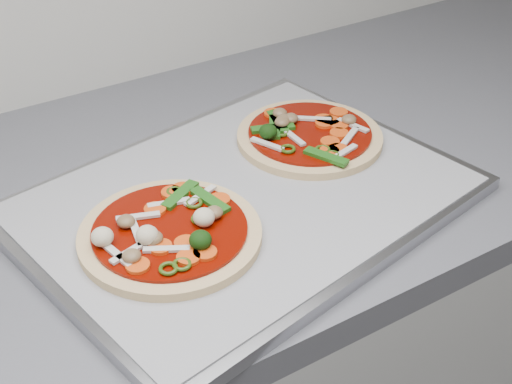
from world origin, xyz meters
TOP-DOWN VIEW (x-y plane):
  - countertop at (0.00, 1.30)m, footprint 3.60×0.60m
  - baking_tray at (0.17, 1.22)m, footprint 0.57×0.47m
  - parchment at (0.17, 1.22)m, footprint 0.54×0.43m
  - pizza_left at (0.06, 1.18)m, footprint 0.23×0.23m
  - pizza_right at (0.31, 1.27)m, footprint 0.27×0.27m

SIDE VIEW (x-z plane):
  - countertop at x=0.00m, z-range 0.86..0.90m
  - baking_tray at x=0.17m, z-range 0.90..0.92m
  - parchment at x=0.17m, z-range 0.92..0.92m
  - pizza_right at x=0.31m, z-range 0.91..0.94m
  - pizza_left at x=0.06m, z-range 0.91..0.95m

